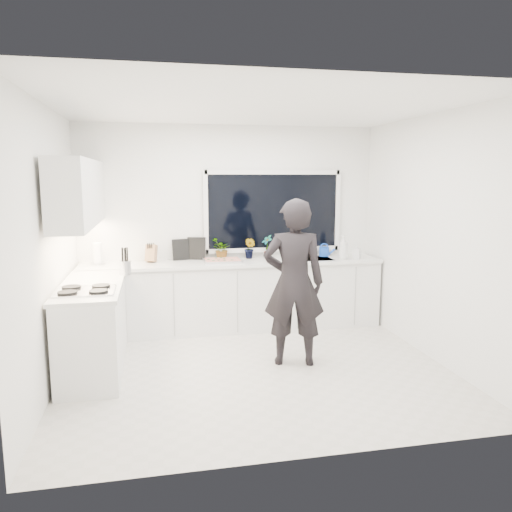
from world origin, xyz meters
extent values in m
cube|color=beige|center=(0.00, 0.00, -0.01)|extent=(4.00, 3.50, 0.02)
cube|color=white|center=(0.00, 1.76, 1.35)|extent=(4.00, 0.02, 2.70)
cube|color=white|center=(-2.01, 0.00, 1.35)|extent=(0.02, 3.50, 2.70)
cube|color=white|center=(2.01, 0.00, 1.35)|extent=(0.02, 3.50, 2.70)
cube|color=white|center=(0.00, 0.00, 2.71)|extent=(4.00, 3.50, 0.02)
cube|color=black|center=(0.60, 1.73, 1.55)|extent=(1.80, 0.02, 1.00)
cube|color=white|center=(0.00, 1.45, 0.44)|extent=(3.92, 0.58, 0.88)
cube|color=white|center=(-1.67, 0.35, 0.44)|extent=(0.58, 1.60, 0.88)
cube|color=silver|center=(0.00, 1.44, 0.90)|extent=(3.94, 0.62, 0.04)
cube|color=silver|center=(-1.67, 0.35, 0.90)|extent=(0.62, 1.60, 0.04)
cube|color=white|center=(-1.79, 0.70, 1.85)|extent=(0.34, 2.10, 0.70)
cube|color=silver|center=(1.05, 1.45, 0.87)|extent=(0.58, 0.42, 0.14)
cylinder|color=silver|center=(1.05, 1.65, 1.03)|extent=(0.03, 0.03, 0.22)
cube|color=black|center=(-1.69, 0.00, 0.94)|extent=(0.56, 0.48, 0.03)
imported|color=black|center=(0.43, 0.08, 0.90)|extent=(0.73, 0.56, 1.80)
cube|color=silver|center=(-0.15, 1.42, 0.94)|extent=(0.49, 0.36, 0.03)
cube|color=red|center=(-0.15, 1.42, 0.95)|extent=(0.44, 0.32, 0.01)
cylinder|color=blue|center=(1.31, 1.61, 0.98)|extent=(0.18, 0.18, 0.13)
cylinder|color=white|center=(-1.72, 1.55, 1.05)|extent=(0.15, 0.15, 0.26)
cube|color=#A5764C|center=(-1.06, 1.59, 1.03)|extent=(0.16, 0.14, 0.22)
cylinder|color=#B2B1B6|center=(-1.35, 0.80, 1.00)|extent=(0.17, 0.17, 0.16)
cube|color=black|center=(-0.67, 1.69, 1.06)|extent=(0.22, 0.07, 0.28)
cube|color=black|center=(-0.47, 1.69, 1.07)|extent=(0.24, 0.10, 0.30)
imported|color=#26662D|center=(-0.14, 1.61, 1.06)|extent=(0.32, 0.33, 0.28)
imported|color=#26662D|center=(0.25, 1.61, 1.06)|extent=(0.19, 0.20, 0.28)
imported|color=#26662D|center=(0.49, 1.61, 1.08)|extent=(0.17, 0.20, 0.32)
imported|color=#D8BF66|center=(1.47, 1.30, 1.08)|extent=(0.18, 0.18, 0.33)
imported|color=#D8BF66|center=(1.66, 1.30, 1.02)|extent=(0.13, 0.13, 0.20)
camera|label=1|loc=(-1.02, -4.95, 2.02)|focal=35.00mm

